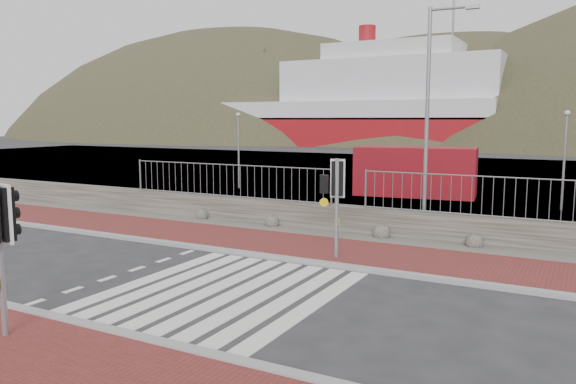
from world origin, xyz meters
The scene contains 15 objects.
ground centered at (0.00, 0.00, 0.00)m, with size 220.00×220.00×0.00m, color #28282B.
sidewalk_near centered at (0.00, -5.00, 0.04)m, with size 40.00×4.00×0.08m, color maroon.
sidewalk_far centered at (0.00, 4.50, 0.04)m, with size 40.00×3.00×0.08m, color maroon.
kerb_near centered at (0.00, -3.00, 0.05)m, with size 40.00×0.25×0.12m, color gray.
kerb_far centered at (0.00, 3.00, 0.05)m, with size 40.00×0.25×0.12m, color gray.
zebra_crossing centered at (0.00, 0.00, 0.01)m, with size 4.62×5.60×0.01m.
gravel_strip centered at (0.00, 6.50, 0.03)m, with size 40.00×1.50×0.06m, color #59544C.
stone_wall centered at (0.00, 7.30, 0.45)m, with size 40.00×0.60×0.90m, color #413C35.
railing centered at (0.00, 7.15, 1.82)m, with size 18.07×0.07×1.22m.
quay centered at (0.00, 27.90, 0.00)m, with size 120.00×40.00×0.50m, color #4C4C4F.
water centered at (0.00, 62.90, 0.00)m, with size 220.00×50.00×0.05m, color #3F4C54.
ferry centered at (-24.65, 67.90, 5.36)m, with size 50.00×16.00×20.00m.
traffic_signal_far centered at (1.04, 3.69, 1.97)m, with size 0.67×0.37×2.73m.
streetlight centered at (2.39, 8.10, 4.06)m, with size 1.53×0.22×7.21m.
shipping_container centered at (-0.63, 17.47, 1.20)m, with size 5.75×2.40×2.40m, color maroon.
Camera 1 is at (6.87, -9.84, 3.74)m, focal length 35.00 mm.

